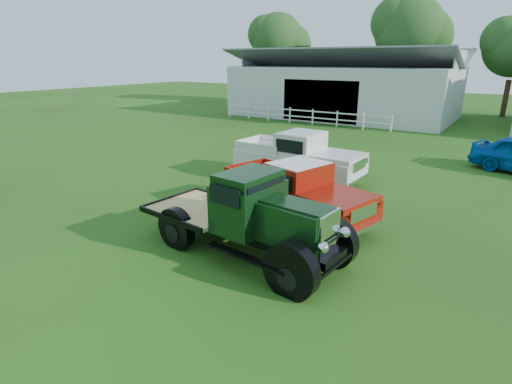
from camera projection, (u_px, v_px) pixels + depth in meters
The scene contains 9 objects.
ground at pixel (227, 236), 11.46m from camera, with size 120.00×120.00×0.00m, color #254113.
shed_left at pixel (344, 84), 34.79m from camera, with size 18.80×10.20×5.60m, color #B4B4B4, non-canonical shape.
fence_rail at pixel (301, 116), 31.27m from camera, with size 14.20×0.16×1.20m, color white, non-canonical shape.
tree_a at pixel (277, 55), 45.31m from camera, with size 6.30×6.30×10.50m, color #234A18, non-canonical shape.
tree_b at pixel (407, 49), 38.61m from camera, with size 6.90×6.90×11.50m, color #234A18, non-canonical shape.
tree_c at pixel (512, 63), 33.50m from camera, with size 5.40×5.40×9.00m, color #234A18, non-canonical shape.
vintage_flatbed at pixel (246, 214), 10.11m from camera, with size 5.64×2.23×2.23m, color black, non-canonical shape.
red_pickup at pixel (295, 191), 12.39m from camera, with size 5.20×2.00×1.90m, color maroon, non-canonical shape.
white_pickup at pixel (298, 157), 16.42m from camera, with size 5.47×2.12×2.01m, color silver, non-canonical shape.
Camera 1 is at (6.47, -8.26, 4.85)m, focal length 28.00 mm.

